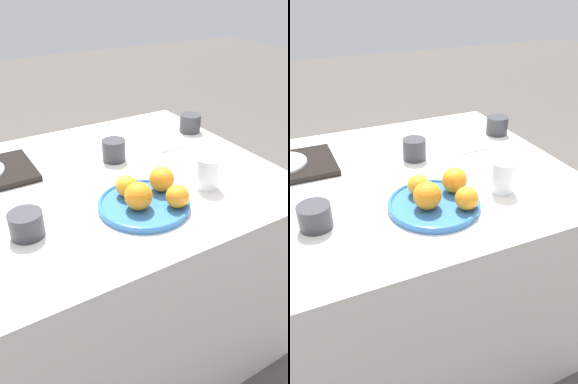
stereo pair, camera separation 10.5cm
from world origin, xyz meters
The scene contains 12 objects.
ground_plane centered at (0.00, 0.00, 0.00)m, with size 12.00×12.00×0.00m, color #4C4742.
table centered at (0.00, 0.00, 0.37)m, with size 1.15×0.93×0.75m.
fruit_platter centered at (0.04, -0.22, 0.76)m, with size 0.27×0.27×0.02m.
orange_0 centered at (0.02, -0.24, 0.80)m, with size 0.08×0.08×0.08m.
orange_1 centered at (0.02, -0.16, 0.79)m, with size 0.06×0.06×0.06m.
orange_2 centered at (0.13, -0.19, 0.80)m, with size 0.08×0.08×0.08m.
orange_3 centered at (0.11, -0.29, 0.79)m, with size 0.07×0.07×0.07m.
water_glass centered at (0.27, -0.22, 0.79)m, with size 0.07×0.07×0.10m.
cup_0 centered at (-0.28, -0.18, 0.78)m, with size 0.09×0.09×0.07m.
cup_1 centered at (0.51, 0.18, 0.78)m, with size 0.09×0.09×0.07m.
cup_2 centered at (0.11, 0.10, 0.78)m, with size 0.08×0.08×0.08m.
napkin centered at (0.34, 0.13, 0.75)m, with size 0.12×0.14×0.01m.
Camera 2 is at (-0.32, -1.04, 1.33)m, focal length 35.00 mm.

